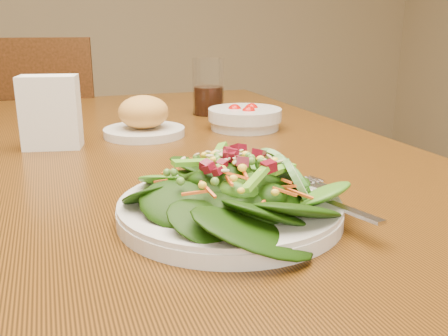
# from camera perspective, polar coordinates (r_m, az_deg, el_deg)

# --- Properties ---
(dining_table) EXTENTS (0.90, 1.40, 0.75)m
(dining_table) POSITION_cam_1_polar(r_m,az_deg,el_deg) (0.94, -7.48, -3.77)
(dining_table) COLOR #64360E
(dining_table) RESTS_ON ground_plane
(chair_far) EXTENTS (0.49, 0.50, 0.93)m
(chair_far) POSITION_cam_1_polar(r_m,az_deg,el_deg) (1.78, -20.23, -0.29)
(chair_far) COLOR #4B240E
(chair_far) RESTS_ON ground_plane
(salad_plate) EXTENTS (0.27, 0.26, 0.08)m
(salad_plate) POSITION_cam_1_polar(r_m,az_deg,el_deg) (0.58, 1.52, -3.11)
(salad_plate) COLOR silver
(salad_plate) RESTS_ON dining_table
(bread_plate) EXTENTS (0.16, 0.16, 0.08)m
(bread_plate) POSITION_cam_1_polar(r_m,az_deg,el_deg) (1.01, -9.15, 5.49)
(bread_plate) COLOR silver
(bread_plate) RESTS_ON dining_table
(tomato_bowl) EXTENTS (0.16, 0.16, 0.05)m
(tomato_bowl) POSITION_cam_1_polar(r_m,az_deg,el_deg) (1.07, 2.40, 5.73)
(tomato_bowl) COLOR silver
(tomato_bowl) RESTS_ON dining_table
(drinking_glass) EXTENTS (0.08, 0.08, 0.14)m
(drinking_glass) POSITION_cam_1_polar(r_m,az_deg,el_deg) (1.23, -1.79, 8.83)
(drinking_glass) COLOR silver
(drinking_glass) RESTS_ON dining_table
(napkin_holder) EXTENTS (0.11, 0.07, 0.13)m
(napkin_holder) POSITION_cam_1_polar(r_m,az_deg,el_deg) (0.95, -19.23, 6.25)
(napkin_holder) COLOR white
(napkin_holder) RESTS_ON dining_table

